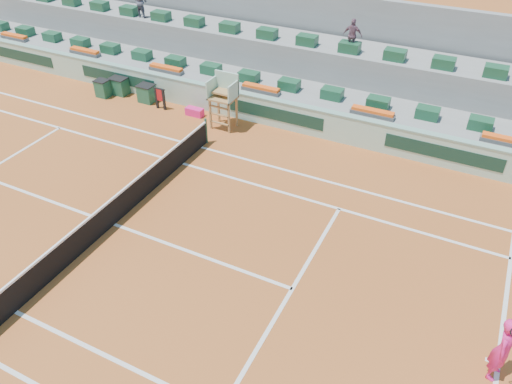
# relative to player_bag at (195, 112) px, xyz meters

# --- Properties ---
(ground) EXTENTS (90.00, 90.00, 0.00)m
(ground) POSITION_rel_player_bag_xyz_m (1.73, -7.75, -0.18)
(ground) COLOR #9F4D1E
(ground) RESTS_ON ground
(seating_tier_lower) EXTENTS (36.00, 4.00, 1.20)m
(seating_tier_lower) POSITION_rel_player_bag_xyz_m (1.73, 2.95, 0.42)
(seating_tier_lower) COLOR gray
(seating_tier_lower) RESTS_ON ground
(seating_tier_upper) EXTENTS (36.00, 2.40, 2.60)m
(seating_tier_upper) POSITION_rel_player_bag_xyz_m (1.73, 4.55, 1.12)
(seating_tier_upper) COLOR gray
(seating_tier_upper) RESTS_ON ground
(stadium_back_wall) EXTENTS (36.00, 0.40, 4.40)m
(stadium_back_wall) POSITION_rel_player_bag_xyz_m (1.73, 6.15, 2.02)
(stadium_back_wall) COLOR gray
(stadium_back_wall) RESTS_ON ground
(player_bag) EXTENTS (0.82, 0.36, 0.36)m
(player_bag) POSITION_rel_player_bag_xyz_m (0.00, 0.00, 0.00)
(player_bag) COLOR #F5207B
(player_bag) RESTS_ON ground
(spectator_left) EXTENTS (0.80, 0.65, 1.57)m
(spectator_left) POSITION_rel_player_bag_xyz_m (-5.49, 3.99, 3.20)
(spectator_left) COLOR #4E4E5B
(spectator_left) RESTS_ON seating_tier_upper
(spectator_mid) EXTENTS (0.86, 0.40, 1.44)m
(spectator_mid) POSITION_rel_player_bag_xyz_m (5.77, 4.04, 3.14)
(spectator_mid) COLOR #7B5263
(spectator_mid) RESTS_ON seating_tier_upper
(court_lines) EXTENTS (23.89, 11.09, 0.01)m
(court_lines) POSITION_rel_player_bag_xyz_m (1.73, -7.75, -0.18)
(court_lines) COLOR silver
(court_lines) RESTS_ON ground
(tennis_net) EXTENTS (0.10, 11.97, 1.10)m
(tennis_net) POSITION_rel_player_bag_xyz_m (1.73, -7.75, 0.34)
(tennis_net) COLOR black
(tennis_net) RESTS_ON ground
(advertising_hoarding) EXTENTS (36.00, 0.34, 1.26)m
(advertising_hoarding) POSITION_rel_player_bag_xyz_m (1.75, 0.75, 0.45)
(advertising_hoarding) COLOR #A5D0B9
(advertising_hoarding) RESTS_ON ground
(umpire_chair) EXTENTS (1.10, 0.90, 2.40)m
(umpire_chair) POSITION_rel_player_bag_xyz_m (1.73, -0.25, 1.36)
(umpire_chair) COLOR #9D6E3B
(umpire_chair) RESTS_ON ground
(seat_row_lower) EXTENTS (32.90, 0.60, 0.44)m
(seat_row_lower) POSITION_rel_player_bag_xyz_m (1.73, 2.05, 1.24)
(seat_row_lower) COLOR #184A2D
(seat_row_lower) RESTS_ON seating_tier_lower
(seat_row_upper) EXTENTS (32.90, 0.60, 0.44)m
(seat_row_upper) POSITION_rel_player_bag_xyz_m (1.73, 3.95, 2.64)
(seat_row_upper) COLOR #184A2D
(seat_row_upper) RESTS_ON seating_tier_upper
(flower_planters) EXTENTS (26.80, 0.36, 0.28)m
(flower_planters) POSITION_rel_player_bag_xyz_m (0.23, 1.25, 1.15)
(flower_planters) COLOR #505050
(flower_planters) RESTS_ON seating_tier_lower
(drink_cooler_a) EXTENTS (0.76, 0.66, 0.84)m
(drink_cooler_a) POSITION_rel_player_bag_xyz_m (-2.78, 0.20, 0.24)
(drink_cooler_a) COLOR #1A5037
(drink_cooler_a) RESTS_ON ground
(drink_cooler_b) EXTENTS (0.83, 0.72, 0.84)m
(drink_cooler_b) POSITION_rel_player_bag_xyz_m (-4.47, 0.33, 0.24)
(drink_cooler_b) COLOR #1A5037
(drink_cooler_b) RESTS_ON ground
(drink_cooler_c) EXTENTS (0.65, 0.56, 0.84)m
(drink_cooler_c) POSITION_rel_player_bag_xyz_m (-5.02, -0.29, 0.24)
(drink_cooler_c) COLOR #1A5037
(drink_cooler_c) RESTS_ON ground
(towel_rack) EXTENTS (0.59, 0.10, 1.03)m
(towel_rack) POSITION_rel_player_bag_xyz_m (-1.75, -0.14, 0.42)
(towel_rack) COLOR black
(towel_rack) RESTS_ON ground
(tennis_player) EXTENTS (0.59, 0.95, 2.28)m
(tennis_player) POSITION_rel_player_bag_xyz_m (13.51, -8.10, 0.77)
(tennis_player) COLOR #F5207B
(tennis_player) RESTS_ON ground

